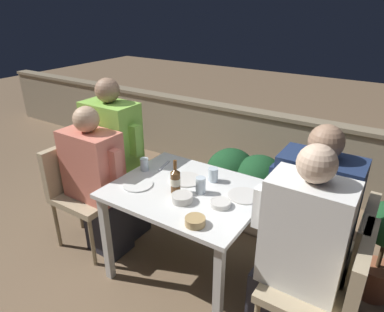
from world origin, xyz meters
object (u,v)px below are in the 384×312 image
(person_navy_jumper, at_px, (306,224))
(chair_left_near, at_px, (81,184))
(chair_left_far, at_px, (102,170))
(person_white_polo, at_px, (295,253))
(person_green_blouse, at_px, (117,159))
(chair_right_far, at_px, (337,252))
(chair_right_near, at_px, (330,284))
(person_coral_top, at_px, (98,183))
(beer_bottle, at_px, (175,180))

(person_navy_jumper, bearing_deg, chair_left_near, -171.29)
(chair_left_far, relative_size, person_white_polo, 0.67)
(chair_left_near, bearing_deg, person_green_blouse, 60.55)
(chair_right_far, xyz_separation_m, person_navy_jumper, (-0.20, -0.00, 0.12))
(chair_right_far, distance_m, person_navy_jumper, 0.23)
(person_green_blouse, xyz_separation_m, chair_right_far, (1.76, -0.01, -0.15))
(chair_left_near, height_order, person_green_blouse, person_green_blouse)
(chair_right_near, bearing_deg, person_navy_jumper, 128.09)
(chair_right_far, bearing_deg, person_coral_top, -171.28)
(person_navy_jumper, bearing_deg, person_white_polo, -84.90)
(person_white_polo, distance_m, person_navy_jumper, 0.29)
(chair_left_near, height_order, chair_left_far, same)
(chair_right_near, relative_size, beer_bottle, 3.69)
(chair_right_far, bearing_deg, chair_right_near, -84.85)
(beer_bottle, bearing_deg, chair_right_near, -3.91)
(chair_left_near, xyz_separation_m, chair_right_far, (1.92, 0.26, 0.00))
(chair_left_far, relative_size, chair_right_far, 1.00)
(person_white_polo, bearing_deg, chair_left_near, 179.19)
(chair_right_near, xyz_separation_m, person_white_polo, (-0.20, 0.00, 0.12))
(person_coral_top, distance_m, person_white_polo, 1.54)
(person_navy_jumper, bearing_deg, person_coral_top, -170.15)
(person_coral_top, bearing_deg, person_white_polo, -0.91)
(person_coral_top, relative_size, beer_bottle, 5.19)
(person_green_blouse, bearing_deg, person_coral_top, -79.64)
(chair_right_far, height_order, person_navy_jumper, person_navy_jumper)
(chair_right_near, distance_m, chair_right_far, 0.29)
(person_green_blouse, height_order, chair_right_near, person_green_blouse)
(chair_left_near, relative_size, person_navy_jumper, 0.66)
(chair_left_near, distance_m, person_coral_top, 0.21)
(person_navy_jumper, bearing_deg, beer_bottle, -165.01)
(person_coral_top, xyz_separation_m, beer_bottle, (0.71, 0.05, 0.21))
(person_green_blouse, bearing_deg, chair_left_far, 180.00)
(person_navy_jumper, distance_m, beer_bottle, 0.85)
(person_coral_top, xyz_separation_m, person_white_polo, (1.54, -0.02, 0.04))
(person_green_blouse, distance_m, chair_right_near, 1.82)
(chair_left_far, relative_size, beer_bottle, 3.69)
(person_white_polo, height_order, beer_bottle, person_white_polo)
(chair_left_far, height_order, person_white_polo, person_white_polo)
(chair_left_far, height_order, chair_right_far, same)
(person_white_polo, relative_size, beer_bottle, 5.54)
(chair_right_near, height_order, chair_right_far, same)
(chair_right_near, height_order, person_navy_jumper, person_navy_jumper)
(person_coral_top, bearing_deg, chair_right_far, 8.72)
(person_green_blouse, bearing_deg, chair_left_near, -119.45)
(person_coral_top, xyz_separation_m, chair_right_near, (1.74, -0.02, -0.07))
(person_coral_top, relative_size, chair_right_far, 1.41)
(chair_left_far, bearing_deg, chair_left_near, -80.67)
(person_green_blouse, bearing_deg, beer_bottle, -16.58)
(chair_right_far, bearing_deg, person_white_polo, -121.15)
(person_coral_top, xyz_separation_m, chair_right_far, (1.71, 0.26, -0.07))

